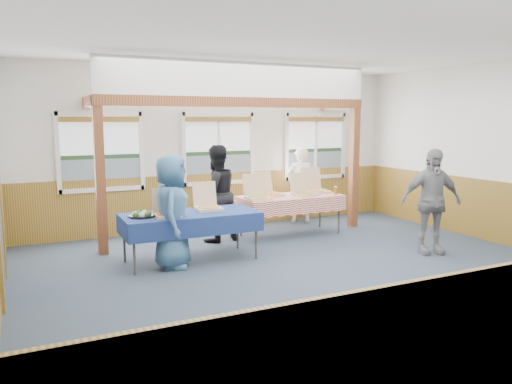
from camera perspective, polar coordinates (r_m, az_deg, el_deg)
floor at (r=7.35m, az=5.83°, el=-9.08°), size 8.00×8.00×0.00m
ceiling at (r=7.08m, az=6.23°, el=16.46°), size 8.00×8.00×0.00m
wall_back at (r=10.18m, az=-4.38°, el=4.97°), size 8.00×0.00×8.00m
wall_right at (r=9.74m, az=26.55°, el=3.97°), size 0.00×8.00×8.00m
wainscot_back at (r=10.27m, az=-4.27°, el=-0.90°), size 7.98×0.05×1.10m
wainscot_right at (r=9.84m, az=26.06°, el=-2.13°), size 0.05×6.98×1.10m
window_left at (r=9.54m, az=-17.32°, el=4.87°), size 1.56×0.10×1.46m
window_mid at (r=10.13m, az=-4.30°, el=5.40°), size 1.56×0.10×1.46m
window_right at (r=11.17m, az=6.81°, el=5.64°), size 1.56×0.10×1.46m
post_left at (r=8.41m, az=-17.37°, el=1.17°), size 0.15×0.15×2.40m
post_right at (r=10.37m, az=11.12°, el=2.68°), size 0.15×0.15×2.40m
cross_beam at (r=9.06m, az=-1.65°, el=10.21°), size 5.15×0.18×0.18m
table_left at (r=7.78m, az=-7.51°, el=-2.76°), size 2.22×1.29×0.76m
table_right at (r=9.46m, az=3.97°, el=-0.74°), size 2.10×1.40×0.76m
pizza_box_a at (r=7.54m, az=-10.13°, el=-2.28°), size 0.40×0.48×0.40m
pizza_box_b at (r=8.02m, az=-5.49°, el=-1.54°), size 0.41×0.50×0.43m
pizza_box_c at (r=9.02m, az=0.15°, el=-0.40°), size 0.45×0.53×0.44m
pizza_box_d at (r=9.45m, az=1.52°, el=-0.00°), size 0.47×0.54×0.44m
pizza_box_e at (r=9.50m, az=5.50°, el=0.00°), size 0.42×0.50×0.42m
pizza_box_f at (r=9.90m, az=6.85°, el=0.34°), size 0.46×0.55×0.47m
veggie_tray at (r=7.57m, az=-12.93°, el=-2.58°), size 0.38×0.38×0.09m
drink_glass at (r=9.68m, az=9.09°, el=0.16°), size 0.07×0.07×0.15m
woman_white at (r=10.64m, az=5.08°, el=0.78°), size 0.68×0.56×1.60m
woman_black at (r=8.96m, az=-4.62°, el=-0.18°), size 0.95×0.80×1.74m
man_blue at (r=7.45m, az=-9.60°, el=-2.21°), size 0.79×0.96×1.69m
person_grey at (r=8.63m, az=19.37°, el=-1.00°), size 1.09×0.72×1.73m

